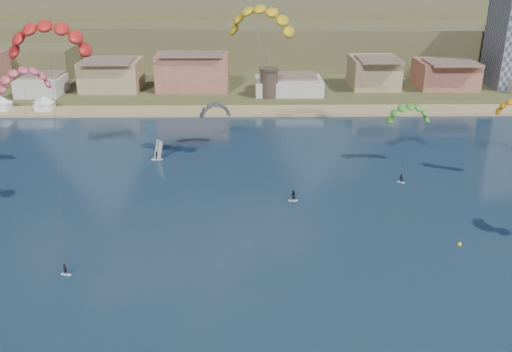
{
  "coord_description": "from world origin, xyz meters",
  "views": [
    {
      "loc": [
        -1.13,
        -46.98,
        41.71
      ],
      "look_at": [
        0.0,
        32.0,
        10.0
      ],
      "focal_mm": 39.29,
      "sensor_mm": 36.0,
      "label": 1
    }
  ],
  "objects_px": {
    "kitesurfer_green": "(409,111)",
    "windsurfer": "(157,154)",
    "kitesurfer_red": "(48,33)",
    "kitesurfer_yellow": "(261,16)",
    "buoy": "(460,244)",
    "watchtower": "(269,83)"
  },
  "relations": [
    {
      "from": "buoy",
      "to": "watchtower",
      "type": "bearing_deg",
      "value": 106.92
    },
    {
      "from": "kitesurfer_green",
      "to": "windsurfer",
      "type": "height_order",
      "value": "kitesurfer_green"
    },
    {
      "from": "watchtower",
      "to": "kitesurfer_red",
      "type": "height_order",
      "value": "kitesurfer_red"
    },
    {
      "from": "kitesurfer_green",
      "to": "kitesurfer_red",
      "type": "bearing_deg",
      "value": -154.34
    },
    {
      "from": "watchtower",
      "to": "kitesurfer_green",
      "type": "distance_m",
      "value": 58.01
    },
    {
      "from": "kitesurfer_green",
      "to": "windsurfer",
      "type": "distance_m",
      "value": 53.35
    },
    {
      "from": "kitesurfer_green",
      "to": "watchtower",
      "type": "bearing_deg",
      "value": 117.26
    },
    {
      "from": "kitesurfer_red",
      "to": "buoy",
      "type": "relative_size",
      "value": 51.53
    },
    {
      "from": "kitesurfer_red",
      "to": "kitesurfer_green",
      "type": "bearing_deg",
      "value": 25.66
    },
    {
      "from": "kitesurfer_red",
      "to": "windsurfer",
      "type": "distance_m",
      "value": 45.42
    },
    {
      "from": "kitesurfer_green",
      "to": "buoy",
      "type": "distance_m",
      "value": 36.44
    },
    {
      "from": "watchtower",
      "to": "windsurfer",
      "type": "height_order",
      "value": "watchtower"
    },
    {
      "from": "kitesurfer_red",
      "to": "kitesurfer_yellow",
      "type": "xyz_separation_m",
      "value": [
        30.53,
        26.83,
        -0.61
      ]
    },
    {
      "from": "kitesurfer_yellow",
      "to": "buoy",
      "type": "bearing_deg",
      "value": -47.3
    },
    {
      "from": "kitesurfer_yellow",
      "to": "windsurfer",
      "type": "height_order",
      "value": "kitesurfer_yellow"
    },
    {
      "from": "kitesurfer_yellow",
      "to": "kitesurfer_green",
      "type": "height_order",
      "value": "kitesurfer_yellow"
    },
    {
      "from": "windsurfer",
      "to": "buoy",
      "type": "relative_size",
      "value": 6.33
    },
    {
      "from": "watchtower",
      "to": "windsurfer",
      "type": "relative_size",
      "value": 2.02
    },
    {
      "from": "watchtower",
      "to": "kitesurfer_green",
      "type": "xyz_separation_m",
      "value": [
        26.46,
        -51.34,
        5.36
      ]
    },
    {
      "from": "kitesurfer_red",
      "to": "buoy",
      "type": "bearing_deg",
      "value": -5.14
    },
    {
      "from": "kitesurfer_green",
      "to": "kitesurfer_yellow",
      "type": "bearing_deg",
      "value": -175.63
    },
    {
      "from": "kitesurfer_red",
      "to": "windsurfer",
      "type": "bearing_deg",
      "value": 75.73
    }
  ]
}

